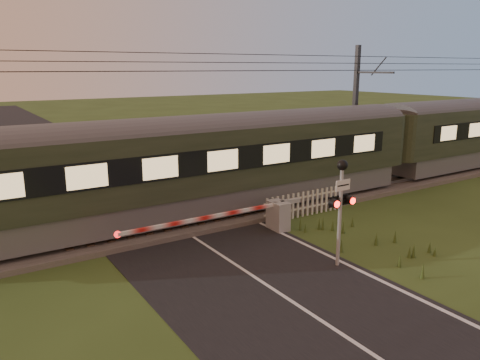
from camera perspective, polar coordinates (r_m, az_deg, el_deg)
ground at (r=12.31m, az=4.80°, el=-13.67°), size 160.00×160.00×0.00m
road at (r=12.15m, az=5.55°, el=-14.02°), size 6.00×140.00×0.03m
track_bed at (r=17.48m, az=-8.23°, el=-5.12°), size 140.00×3.40×0.39m
overhead_wires at (r=16.57m, az=-8.91°, el=13.76°), size 120.00×0.62×0.62m
train at (r=23.83m, az=17.35°, el=4.43°), size 38.86×2.68×3.61m
boom_gate at (r=16.42m, az=3.72°, el=-4.34°), size 6.82×0.80×1.06m
crossing_signal at (r=13.43m, az=12.21°, el=-1.68°), size 0.80×0.34×3.14m
picket_fence at (r=18.25m, az=7.96°, el=-2.87°), size 3.88×0.08×0.99m
catenary_mast at (r=25.26m, az=13.95°, el=8.36°), size 0.21×2.46×6.73m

